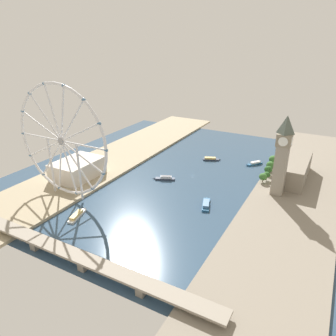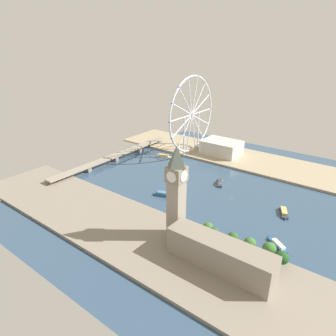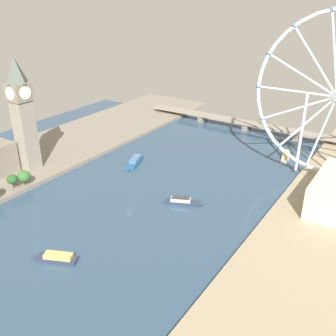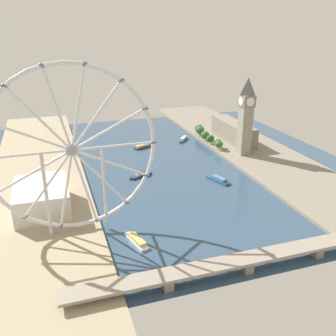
# 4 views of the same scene
# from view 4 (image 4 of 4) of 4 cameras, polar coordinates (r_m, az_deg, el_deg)

# --- Properties ---
(ground_plane) EXTENTS (419.65, 419.65, 0.00)m
(ground_plane) POSITION_cam_4_polar(r_m,az_deg,el_deg) (415.22, -1.80, 0.55)
(ground_plane) COLOR #334C66
(riverbank_left) EXTENTS (90.00, 520.00, 3.00)m
(riverbank_left) POSITION_cam_4_polar(r_m,az_deg,el_deg) (463.57, 13.16, 2.44)
(riverbank_left) COLOR gray
(riverbank_left) RESTS_ON ground_plane
(riverbank_right) EXTENTS (90.00, 520.00, 3.00)m
(riverbank_right) POSITION_cam_4_polar(r_m,az_deg,el_deg) (400.24, -19.19, -1.29)
(riverbank_right) COLOR tan
(riverbank_right) RESTS_ON ground_plane
(clock_tower) EXTENTS (15.90, 15.90, 88.72)m
(clock_tower) POSITION_cam_4_polar(r_m,az_deg,el_deg) (436.61, 11.83, 7.91)
(clock_tower) COLOR gray
(clock_tower) RESTS_ON riverbank_left
(parliament_block) EXTENTS (22.00, 88.45, 24.55)m
(parliament_block) POSITION_cam_4_polar(r_m,az_deg,el_deg) (495.54, 9.94, 5.58)
(parliament_block) COLOR gray
(parliament_block) RESTS_ON riverbank_left
(tree_row_embankment) EXTENTS (15.03, 80.17, 14.57)m
(tree_row_embankment) POSITION_cam_4_polar(r_m,az_deg,el_deg) (492.14, 5.82, 5.15)
(tree_row_embankment) COLOR #513823
(tree_row_embankment) RESTS_ON riverbank_left
(ferris_wheel) EXTENTS (121.90, 3.20, 122.81)m
(ferris_wheel) POSITION_cam_4_polar(r_m,az_deg,el_deg) (265.31, -14.48, 2.56)
(ferris_wheel) COLOR silver
(ferris_wheel) RESTS_ON riverbank_right
(riverside_hall) EXTENTS (42.57, 59.06, 21.60)m
(riverside_hall) POSITION_cam_4_polar(r_m,az_deg,el_deg) (323.46, -18.75, -4.31)
(riverside_hall) COLOR beige
(riverside_hall) RESTS_ON riverbank_right
(river_bridge) EXTENTS (231.65, 13.64, 8.72)m
(river_bridge) POSITION_cam_4_polar(r_m,az_deg,el_deg) (248.95, 11.80, -13.63)
(river_bridge) COLOR gray
(river_bridge) RESTS_ON ground_plane
(tour_boat_0) EXTENTS (12.68, 31.65, 4.40)m
(tour_boat_0) POSITION_cam_4_polar(r_m,az_deg,el_deg) (273.56, -4.87, -10.95)
(tour_boat_0) COLOR white
(tour_boat_0) RESTS_ON ground_plane
(tour_boat_1) EXTENTS (25.99, 15.30, 4.36)m
(tour_boat_1) POSITION_cam_4_polar(r_m,az_deg,el_deg) (471.03, -3.93, 3.32)
(tour_boat_1) COLOR #2D384C
(tour_boat_1) RESTS_ON ground_plane
(tour_boat_2) EXTENTS (19.42, 24.30, 4.45)m
(tour_boat_2) POSITION_cam_4_polar(r_m,az_deg,el_deg) (500.07, 2.34, 4.43)
(tour_boat_2) COLOR #235684
(tour_boat_2) RESTS_ON ground_plane
(tour_boat_3) EXTENTS (15.80, 31.75, 4.94)m
(tour_boat_3) POSITION_cam_4_polar(r_m,az_deg,el_deg) (374.01, 7.68, -1.74)
(tour_boat_3) COLOR #235684
(tour_boat_3) RESTS_ON ground_plane
(tour_boat_4) EXTENTS (27.48, 15.41, 5.07)m
(tour_boat_4) POSITION_cam_4_polar(r_m,az_deg,el_deg) (383.02, -4.18, -1.03)
(tour_boat_4) COLOR #2D384C
(tour_boat_4) RESTS_ON ground_plane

